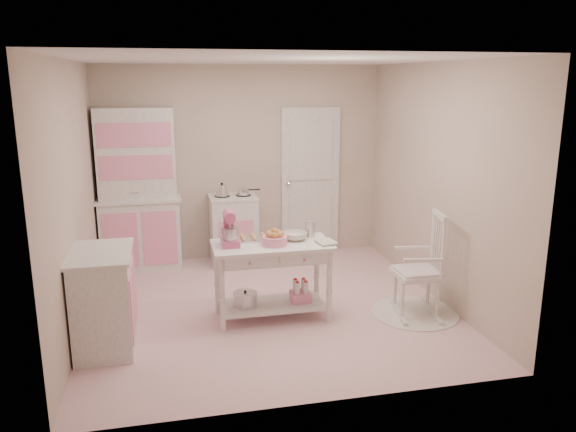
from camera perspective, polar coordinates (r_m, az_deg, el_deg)
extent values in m
plane|color=pink|center=(6.18, -1.97, -9.24)|extent=(3.80, 3.80, 0.00)
cube|color=white|center=(5.69, -2.19, 15.61)|extent=(3.80, 3.80, 0.04)
cube|color=beige|center=(7.65, -4.69, 5.35)|extent=(3.80, 0.04, 2.60)
cube|color=beige|center=(4.00, 2.92, -2.48)|extent=(3.80, 0.04, 2.60)
cube|color=beige|center=(5.77, -20.96, 1.70)|extent=(0.04, 3.80, 2.60)
cube|color=beige|center=(6.42, 14.88, 3.29)|extent=(0.04, 3.80, 2.60)
cube|color=white|center=(7.85, 2.28, 3.53)|extent=(0.82, 0.05, 2.04)
cube|color=white|center=(7.39, -14.97, 2.58)|extent=(1.06, 0.50, 2.08)
cube|color=white|center=(7.52, -5.54, -1.37)|extent=(0.62, 0.57, 0.92)
cube|color=white|center=(5.42, -18.18, -8.11)|extent=(0.54, 0.84, 0.92)
cylinder|color=white|center=(6.18, 12.74, -9.56)|extent=(0.92, 0.92, 0.01)
cube|color=white|center=(5.99, 13.01, -4.76)|extent=(0.60, 0.80, 1.10)
cube|color=white|center=(5.79, -1.63, -6.60)|extent=(1.20, 0.60, 0.80)
cube|color=#CE5788|center=(5.58, -5.95, -1.34)|extent=(0.21, 0.28, 0.34)
cube|color=silver|center=(5.81, -3.45, -2.33)|extent=(0.34, 0.24, 0.02)
cylinder|color=pink|center=(5.61, -1.36, -2.50)|extent=(0.25, 0.25, 0.09)
imported|color=silver|center=(5.78, 0.72, -2.06)|extent=(0.25, 0.25, 0.08)
cylinder|color=silver|center=(5.89, 2.25, -1.32)|extent=(0.10, 0.10, 0.17)
imported|color=silver|center=(5.65, 3.07, -2.76)|extent=(0.21, 0.26, 0.02)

